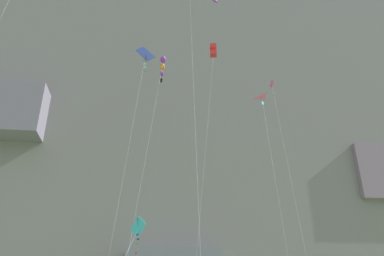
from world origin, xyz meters
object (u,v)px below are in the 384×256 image
kite_diamond_far_left (144,60)px  kite_delta_mid_center (266,110)px  kite_diamond_upper_mid (274,98)px  kite_diamond_mid_right (136,233)px  kite_box_high_left (213,51)px  kite_windsock_low_right (162,67)px

kite_diamond_far_left → kite_delta_mid_center: (13.01, 0.75, -5.06)m
kite_diamond_upper_mid → kite_delta_mid_center: size_ratio=1.18×
kite_diamond_mid_right → kite_delta_mid_center: bearing=36.9°
kite_box_high_left → kite_delta_mid_center: (5.15, -1.74, -8.66)m
kite_diamond_mid_right → kite_box_high_left: 27.27m
kite_diamond_far_left → kite_box_high_left: (7.86, 2.50, 3.59)m
kite_windsock_low_right → kite_box_high_left: size_ratio=0.89×
kite_diamond_mid_right → kite_windsock_low_right: 23.05m
kite_diamond_far_left → kite_diamond_upper_mid: (14.53, 2.00, -2.67)m
kite_windsock_low_right → kite_delta_mid_center: (11.05, -0.90, -5.44)m
kite_windsock_low_right → kite_delta_mid_center: 12.34m
kite_box_high_left → kite_diamond_far_left: bearing=-162.4°
kite_diamond_mid_right → kite_delta_mid_center: (12.46, 9.36, 15.16)m
kite_windsock_low_right → kite_box_high_left: (5.90, 0.84, 3.22)m
kite_diamond_mid_right → kite_diamond_far_left: bearing=93.7°
kite_diamond_far_left → kite_box_high_left: 9.00m
kite_windsock_low_right → kite_diamond_upper_mid: bearing=1.6°
kite_diamond_mid_right → kite_diamond_upper_mid: 24.82m
kite_diamond_upper_mid → kite_windsock_low_right: kite_windsock_low_right is taller
kite_diamond_far_left → kite_delta_mid_center: kite_diamond_far_left is taller
kite_diamond_far_left → kite_delta_mid_center: size_ratio=1.25×
kite_diamond_mid_right → kite_windsock_low_right: size_ratio=0.30×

